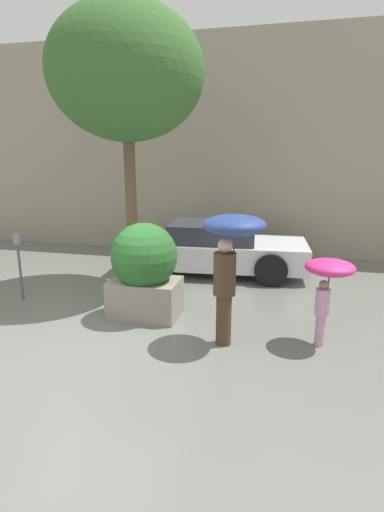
% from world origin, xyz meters
% --- Properties ---
extents(ground_plane, '(40.00, 40.00, 0.00)m').
position_xyz_m(ground_plane, '(0.00, 0.00, 0.00)').
color(ground_plane, slate).
extents(building_facade, '(18.00, 0.30, 6.00)m').
position_xyz_m(building_facade, '(0.00, 6.50, 3.00)').
color(building_facade, '#9E937F').
rests_on(building_facade, ground).
extents(planter_box, '(1.19, 1.15, 1.67)m').
position_xyz_m(planter_box, '(0.47, 1.24, 0.87)').
color(planter_box, gray).
rests_on(planter_box, ground).
extents(person_adult, '(0.92, 0.92, 1.96)m').
position_xyz_m(person_adult, '(2.06, 0.54, 1.51)').
color(person_adult, '#473323').
rests_on(person_adult, ground).
extents(person_child, '(0.71, 0.71, 1.32)m').
position_xyz_m(person_child, '(3.45, 0.82, 1.07)').
color(person_child, '#D199B7').
rests_on(person_child, ground).
extents(parked_car_near, '(4.55, 2.29, 1.21)m').
position_xyz_m(parked_car_near, '(1.10, 4.28, 0.58)').
color(parked_car_near, silver).
rests_on(parked_car_near, ground).
extents(street_tree, '(3.00, 3.00, 5.57)m').
position_xyz_m(street_tree, '(-0.31, 2.65, 4.27)').
color(street_tree, brown).
rests_on(street_tree, ground).
extents(parking_meter, '(0.14, 0.14, 1.32)m').
position_xyz_m(parking_meter, '(-2.20, 1.47, 0.94)').
color(parking_meter, '#595B60').
rests_on(parking_meter, ground).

